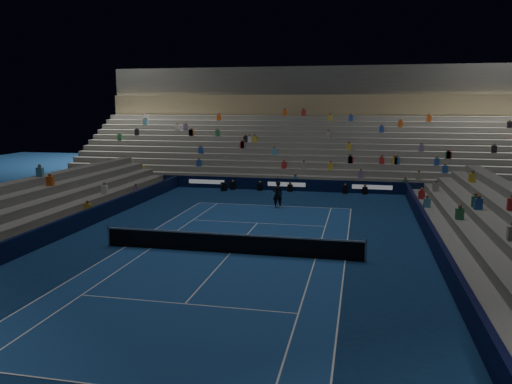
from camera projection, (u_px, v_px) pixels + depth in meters
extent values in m
plane|color=navy|center=(230.00, 253.00, 24.15)|extent=(90.00, 90.00, 0.00)
cube|color=navy|center=(230.00, 253.00, 24.15)|extent=(10.97, 23.77, 0.01)
cube|color=black|center=(287.00, 185.00, 41.90)|extent=(44.00, 0.25, 1.00)
cube|color=black|center=(442.00, 256.00, 22.09)|extent=(0.25, 37.00, 1.00)
cube|color=black|center=(51.00, 233.00, 26.04)|extent=(0.25, 37.00, 1.00)
cube|color=slate|center=(288.00, 186.00, 42.90)|extent=(44.00, 1.00, 0.50)
cube|color=slate|center=(290.00, 181.00, 43.82)|extent=(44.00, 1.00, 1.00)
cube|color=slate|center=(292.00, 177.00, 44.74)|extent=(44.00, 1.00, 1.50)
cube|color=slate|center=(293.00, 173.00, 45.67)|extent=(44.00, 1.00, 2.00)
cube|color=slate|center=(295.00, 169.00, 46.59)|extent=(44.00, 1.00, 2.50)
cube|color=slate|center=(296.00, 165.00, 47.51)|extent=(44.00, 1.00, 3.00)
cube|color=slate|center=(297.00, 161.00, 48.43)|extent=(44.00, 1.00, 3.50)
cube|color=slate|center=(299.00, 157.00, 49.35)|extent=(44.00, 1.00, 4.00)
cube|color=slate|center=(300.00, 154.00, 50.27)|extent=(44.00, 1.00, 4.50)
cube|color=slate|center=(301.00, 151.00, 51.19)|extent=(44.00, 1.00, 5.00)
cube|color=slate|center=(302.00, 147.00, 52.11)|extent=(44.00, 1.00, 5.50)
cube|color=slate|center=(304.00, 144.00, 53.03)|extent=(44.00, 1.00, 6.00)
cube|color=#93805A|center=(305.00, 105.00, 53.39)|extent=(44.00, 0.60, 2.20)
cube|color=#40403E|center=(307.00, 81.00, 54.29)|extent=(44.00, 2.40, 3.00)
cube|color=slate|center=(461.00, 262.00, 21.97)|extent=(1.00, 37.00, 0.50)
cube|color=slate|center=(485.00, 258.00, 21.72)|extent=(1.00, 37.00, 1.00)
cube|color=slate|center=(511.00, 254.00, 21.47)|extent=(1.00, 37.00, 1.50)
cube|color=slate|center=(38.00, 237.00, 26.25)|extent=(1.00, 37.00, 0.50)
cube|color=slate|center=(21.00, 231.00, 26.41)|extent=(1.00, 37.00, 1.00)
cube|color=slate|center=(4.00, 226.00, 26.57)|extent=(1.00, 37.00, 1.50)
cylinder|color=#B2B2B7|center=(109.00, 235.00, 25.36)|extent=(0.10, 0.10, 1.10)
cylinder|color=#B2B2B7|center=(366.00, 250.00, 22.75)|extent=(0.10, 0.10, 1.10)
cube|color=black|center=(230.00, 244.00, 24.07)|extent=(12.80, 0.03, 0.90)
cube|color=white|center=(230.00, 235.00, 23.99)|extent=(12.80, 0.04, 0.08)
imported|color=black|center=(278.00, 194.00, 34.69)|extent=(0.82, 0.69, 1.91)
cube|color=black|center=(224.00, 187.00, 41.89)|extent=(0.70, 0.76, 0.67)
cylinder|color=black|center=(222.00, 185.00, 41.40)|extent=(0.28, 0.38, 0.16)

